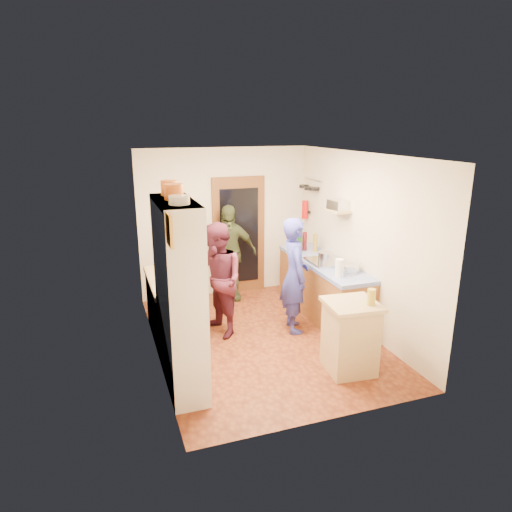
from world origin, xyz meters
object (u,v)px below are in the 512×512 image
island_base (350,339)px  person_back (229,253)px  hutch_body (180,297)px  person_hob (297,276)px  person_left (218,280)px  right_counter_base (323,290)px

island_base → person_back: person_back is taller
hutch_body → person_hob: 2.09m
person_left → person_back: size_ratio=0.99×
hutch_body → person_hob: bearing=26.0°
person_left → right_counter_base: bearing=77.7°
island_base → hutch_body: bearing=169.3°
hutch_body → right_counter_base: 2.90m
person_hob → island_base: bearing=-164.1°
person_left → hutch_body: bearing=-48.6°
island_base → person_left: 2.05m
island_base → person_back: size_ratio=0.51×
hutch_body → person_left: bearing=57.5°
hutch_body → person_hob: hutch_body is taller
right_counter_base → island_base: 1.75m
island_base → person_hob: bearing=96.5°
right_counter_base → person_back: (-1.23, 1.15, 0.42)m
hutch_body → island_base: 2.15m
hutch_body → person_back: bearing=62.7°
hutch_body → island_base: (2.01, -0.38, -0.67)m
right_counter_base → person_hob: size_ratio=1.29×
person_left → person_back: bearing=141.8°
person_hob → person_back: bearing=30.5°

